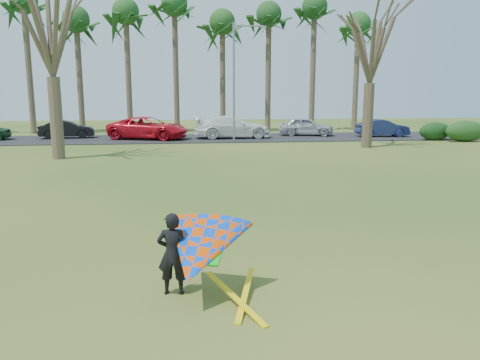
{
  "coord_description": "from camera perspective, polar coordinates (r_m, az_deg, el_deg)",
  "views": [
    {
      "loc": [
        -1.49,
        -10.27,
        3.42
      ],
      "look_at": [
        0.0,
        2.0,
        1.1
      ],
      "focal_mm": 35.0,
      "sensor_mm": 36.0,
      "label": 1
    }
  ],
  "objects": [
    {
      "name": "car_1",
      "position": [
        37.36,
        -20.36,
        5.81
      ],
      "size": [
        4.08,
        1.85,
        1.3
      ],
      "primitive_type": "imported",
      "rotation": [
        0.0,
        0.0,
        1.69
      ],
      "color": "black",
      "rests_on": "parking_strip"
    },
    {
      "name": "palm_6",
      "position": [
        41.82,
        -2.17,
        18.52
      ],
      "size": [
        4.84,
        4.84,
        10.84
      ],
      "color": "#49382B",
      "rests_on": "ground"
    },
    {
      "name": "kite_flyer",
      "position": [
        7.88,
        -5.18,
        -8.55
      ],
      "size": [
        2.13,
        2.39,
        2.02
      ],
      "color": "black",
      "rests_on": "ground"
    },
    {
      "name": "palm_5",
      "position": [
        41.88,
        -8.01,
        20.29
      ],
      "size": [
        4.84,
        4.84,
        12.24
      ],
      "color": "#4D3B2E",
      "rests_on": "ground"
    },
    {
      "name": "ground",
      "position": [
        10.93,
        1.27,
        -7.61
      ],
      "size": [
        100.0,
        100.0,
        0.0
      ],
      "primitive_type": "plane",
      "color": "#1A480F",
      "rests_on": "ground"
    },
    {
      "name": "hedge_near",
      "position": [
        36.78,
        25.78,
        5.39
      ],
      "size": [
        2.94,
        1.33,
        1.47
      ],
      "primitive_type": "ellipsoid",
      "color": "#193D16",
      "rests_on": "ground"
    },
    {
      "name": "car_4",
      "position": [
        37.54,
        8.08,
        6.49
      ],
      "size": [
        4.52,
        2.69,
        1.44
      ],
      "primitive_type": "imported",
      "rotation": [
        0.0,
        0.0,
        1.32
      ],
      "color": "#A7AEB5",
      "rests_on": "parking_strip"
    },
    {
      "name": "palm_3",
      "position": [
        42.53,
        -19.35,
        17.82
      ],
      "size": [
        4.84,
        4.84,
        10.84
      ],
      "color": "brown",
      "rests_on": "ground"
    },
    {
      "name": "car_3",
      "position": [
        35.13,
        -0.96,
        6.49
      ],
      "size": [
        5.78,
        2.57,
        1.65
      ],
      "primitive_type": "imported",
      "rotation": [
        0.0,
        0.0,
        1.62
      ],
      "color": "white",
      "rests_on": "parking_strip"
    },
    {
      "name": "palm_4",
      "position": [
        42.01,
        -13.77,
        19.13
      ],
      "size": [
        4.84,
        4.84,
        11.54
      ],
      "color": "brown",
      "rests_on": "ground"
    },
    {
      "name": "bare_tree_right",
      "position": [
        30.68,
        15.76,
        16.13
      ],
      "size": [
        6.27,
        6.27,
        9.21
      ],
      "color": "#453729",
      "rests_on": "ground"
    },
    {
      "name": "palm_8",
      "position": [
        43.43,
        9.07,
        19.92
      ],
      "size": [
        4.84,
        4.84,
        12.24
      ],
      "color": "brown",
      "rests_on": "ground"
    },
    {
      "name": "palm_9",
      "position": [
        44.46,
        14.23,
        17.74
      ],
      "size": [
        4.84,
        4.84,
        10.84
      ],
      "color": "#48392B",
      "rests_on": "ground"
    },
    {
      "name": "car_2",
      "position": [
        34.95,
        -11.11,
        6.24
      ],
      "size": [
        6.35,
        4.45,
        1.61
      ],
      "primitive_type": "imported",
      "rotation": [
        0.0,
        0.0,
        1.23
      ],
      "color": "red",
      "rests_on": "parking_strip"
    },
    {
      "name": "parking_strip",
      "position": [
        35.47,
        -4.49,
        5.11
      ],
      "size": [
        46.0,
        7.0,
        0.06
      ],
      "primitive_type": "cube",
      "color": "black",
      "rests_on": "ground"
    },
    {
      "name": "palm_2",
      "position": [
        43.71,
        -24.89,
        19.04
      ],
      "size": [
        4.84,
        4.84,
        12.24
      ],
      "color": "#4C3A2D",
      "rests_on": "ground"
    },
    {
      "name": "palm_7",
      "position": [
        42.44,
        3.53,
        19.32
      ],
      "size": [
        4.84,
        4.84,
        11.54
      ],
      "color": "brown",
      "rests_on": "ground"
    },
    {
      "name": "streetlight",
      "position": [
        32.5,
        -0.47,
        12.47
      ],
      "size": [
        2.28,
        0.18,
        8.0
      ],
      "color": "gray",
      "rests_on": "ground"
    },
    {
      "name": "bare_tree_left",
      "position": [
        26.33,
        -22.24,
        17.5
      ],
      "size": [
        6.6,
        6.6,
        9.7
      ],
      "color": "brown",
      "rests_on": "ground"
    },
    {
      "name": "car_5",
      "position": [
        38.02,
        16.95,
        6.1
      ],
      "size": [
        4.09,
        1.68,
        1.32
      ],
      "primitive_type": "imported",
      "rotation": [
        0.0,
        0.0,
        1.5
      ],
      "color": "navy",
      "rests_on": "parking_strip"
    },
    {
      "name": "hedge_far",
      "position": [
        36.85,
        22.69,
        5.51
      ],
      "size": [
        2.37,
        1.11,
        1.32
      ],
      "primitive_type": "ellipsoid",
      "color": "#123313",
      "rests_on": "ground"
    }
  ]
}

